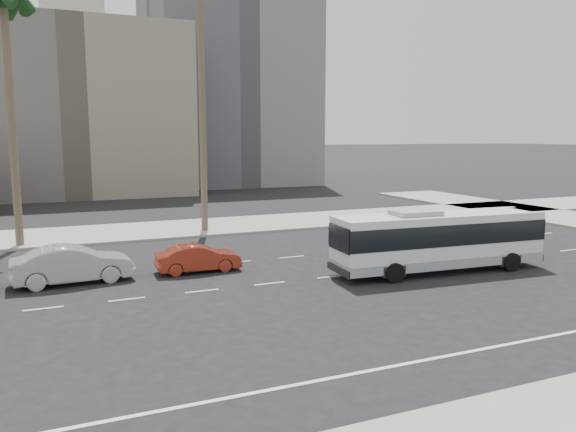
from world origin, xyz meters
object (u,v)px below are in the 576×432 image
palm_mid (3,4)px  city_bus (439,239)px  car_a (198,258)px  car_b (73,264)px

palm_mid → city_bus: bearing=-37.4°
car_a → palm_mid: bearing=40.6°
palm_mid → car_a: bearing=-50.5°
city_bus → car_b: size_ratio=2.08×
car_a → car_b: (-5.50, 0.13, 0.18)m
car_a → city_bus: bearing=-111.7°
car_b → car_a: bearing=-94.9°
car_a → car_b: 5.50m
car_a → car_b: bearing=89.7°
city_bus → palm_mid: bearing=146.3°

